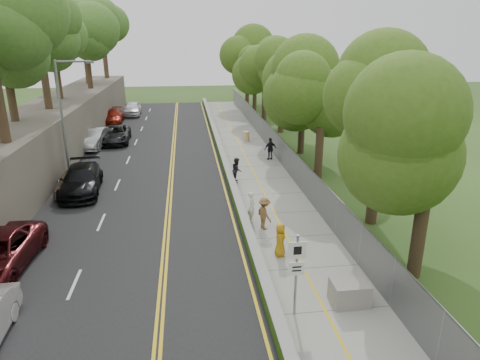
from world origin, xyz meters
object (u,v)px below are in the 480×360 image
signpost (297,267)px  painter_0 (280,240)px  streetlight (65,112)px  person_far (270,149)px  concrete_block (349,293)px  construction_barrel (246,136)px

signpost → painter_0: 4.45m
streetlight → person_far: 15.18m
painter_0 → concrete_block: bearing=-148.8°
signpost → construction_barrel: 26.12m
concrete_block → person_far: 19.28m
concrete_block → painter_0: bearing=114.2°
streetlight → person_far: (14.49, 2.63, -3.71)m
concrete_block → signpost: bearing=-169.9°
signpost → person_far: 19.90m
streetlight → construction_barrel: 16.70m
streetlight → concrete_block: streetlight is taller
person_far → streetlight: bearing=-5.9°
signpost → painter_0: bearing=84.7°
construction_barrel → signpost: bearing=-94.3°
signpost → person_far: bearing=81.4°
construction_barrel → concrete_block: bearing=-89.6°
construction_barrel → painter_0: size_ratio=0.61×
streetlight → signpost: size_ratio=2.58×
streetlight → signpost: bearing=-55.9°
person_far → painter_0: bearing=64.3°
construction_barrel → person_far: bearing=-80.8°
concrete_block → construction_barrel: bearing=90.4°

